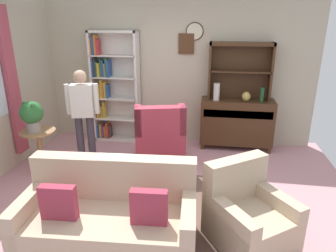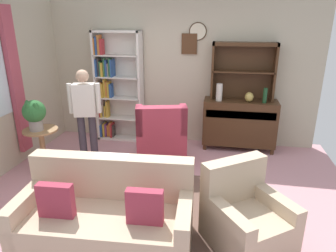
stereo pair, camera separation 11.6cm
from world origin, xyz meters
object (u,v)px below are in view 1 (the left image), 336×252
object	(u,v)px
sideboard	(236,122)
coffee_table	(142,177)
bottle_wine	(262,95)
person_reading	(83,111)
potted_plant_large	(31,114)
book_stack	(131,171)
plant_stand	(40,147)
wingback_chair	(160,143)
sideboard_hutch	(240,63)
couch_floral	(110,219)
armchair_floral	(248,217)
vase_tall	(217,92)
vase_round	(246,96)
bookshelf	(112,88)

from	to	relation	value
sideboard	coffee_table	xyz separation A→B (m)	(-1.31, -2.03, -0.16)
bottle_wine	person_reading	xyz separation A→B (m)	(-2.88, -0.95, -0.14)
potted_plant_large	book_stack	bearing A→B (deg)	-18.60
plant_stand	coffee_table	size ratio (longest dim) A/B	0.87
sideboard	plant_stand	xyz separation A→B (m)	(-3.05, -1.46, -0.08)
bottle_wine	wingback_chair	world-z (taller)	bottle_wine
person_reading	plant_stand	bearing A→B (deg)	-143.15
potted_plant_large	book_stack	world-z (taller)	potted_plant_large
sideboard_hutch	wingback_chair	size ratio (longest dim) A/B	1.05
couch_floral	potted_plant_large	size ratio (longest dim) A/B	3.94
coffee_table	sideboard_hutch	bearing A→B (deg)	58.55
bottle_wine	potted_plant_large	world-z (taller)	bottle_wine
plant_stand	person_reading	xyz separation A→B (m)	(0.57, 0.42, 0.48)
couch_floral	potted_plant_large	xyz separation A→B (m)	(-1.62, 1.36, 0.66)
sideboard_hutch	armchair_floral	bearing A→B (deg)	-90.06
bottle_wine	wingback_chair	distance (m)	1.97
bottle_wine	potted_plant_large	size ratio (longest dim) A/B	0.56
vase_tall	potted_plant_large	distance (m)	3.05
coffee_table	book_stack	xyz separation A→B (m)	(-0.13, -0.04, 0.10)
couch_floral	coffee_table	distance (m)	0.86
potted_plant_large	coffee_table	world-z (taller)	potted_plant_large
sideboard_hutch	armchair_floral	world-z (taller)	sideboard_hutch
couch_floral	coffee_table	size ratio (longest dim) A/B	2.31
vase_round	person_reading	size ratio (longest dim) A/B	0.11
wingback_chair	person_reading	distance (m)	1.33
person_reading	vase_round	bearing A→B (deg)	20.35
vase_round	person_reading	bearing A→B (deg)	-159.65
sideboard	armchair_floral	size ratio (longest dim) A/B	1.21
armchair_floral	potted_plant_large	distance (m)	3.33
sideboard_hutch	bottle_wine	size ratio (longest dim) A/B	4.21
couch_floral	person_reading	size ratio (longest dim) A/B	1.19
vase_round	plant_stand	xyz separation A→B (m)	(-3.18, -1.39, -0.58)
sideboard	sideboard_hutch	world-z (taller)	sideboard_hutch
vase_round	bookshelf	bearing A→B (deg)	176.53
vase_tall	armchair_floral	world-z (taller)	vase_tall
sideboard_hutch	couch_floral	distance (m)	3.54
vase_tall	coffee_table	bearing A→B (deg)	-115.21
vase_round	armchair_floral	size ratio (longest dim) A/B	0.16
vase_tall	bottle_wine	world-z (taller)	vase_tall
couch_floral	plant_stand	xyz separation A→B (m)	(-1.59, 1.41, 0.12)
vase_round	plant_stand	bearing A→B (deg)	-156.33
sideboard_hutch	book_stack	bearing A→B (deg)	-123.45
vase_round	bottle_wine	bearing A→B (deg)	-4.95
sideboard	vase_round	size ratio (longest dim) A/B	7.65
book_stack	coffee_table	bearing A→B (deg)	16.82
vase_round	coffee_table	size ratio (longest dim) A/B	0.21
sideboard	plant_stand	distance (m)	3.38
couch_floral	wingback_chair	distance (m)	1.97
bookshelf	vase_round	world-z (taller)	bookshelf
person_reading	book_stack	size ratio (longest dim) A/B	7.70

